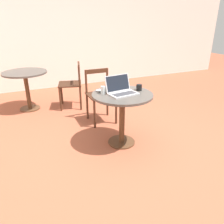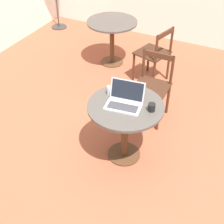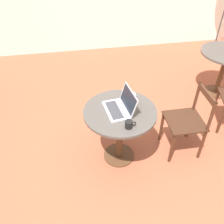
{
  "view_description": "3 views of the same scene",
  "coord_description": "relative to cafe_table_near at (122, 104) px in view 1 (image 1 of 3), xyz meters",
  "views": [
    {
      "loc": [
        -2.3,
        1.42,
        1.61
      ],
      "look_at": [
        -0.09,
        0.43,
        0.57
      ],
      "focal_mm": 35.0,
      "sensor_mm": 36.0,
      "label": 1
    },
    {
      "loc": [
        -2.24,
        -0.77,
        2.66
      ],
      "look_at": [
        -0.05,
        0.31,
        0.69
      ],
      "focal_mm": 50.0,
      "sensor_mm": 36.0,
      "label": 2
    },
    {
      "loc": [
        -0.36,
        -1.78,
        2.42
      ],
      "look_at": [
        0.01,
        0.35,
        0.6
      ],
      "focal_mm": 40.0,
      "sensor_mm": 36.0,
      "label": 3
    }
  ],
  "objects": [
    {
      "name": "mouse",
      "position": [
        0.2,
        0.24,
        0.16
      ],
      "size": [
        0.06,
        0.1,
        0.03
      ],
      "color": "#B7B7BC",
      "rests_on": "cafe_table_near"
    },
    {
      "name": "chair_mid_front",
      "position": [
        1.62,
        0.26,
        -0.13
      ],
      "size": [
        0.52,
        0.52,
        0.86
      ],
      "color": "#472819",
      "rests_on": "ground_plane"
    },
    {
      "name": "drinking_glass",
      "position": [
        0.1,
        0.23,
        0.2
      ],
      "size": [
        0.06,
        0.06,
        0.1
      ],
      "color": "silver",
      "rests_on": "cafe_table_near"
    },
    {
      "name": "mug",
      "position": [
        0.03,
        -0.26,
        0.19
      ],
      "size": [
        0.11,
        0.07,
        0.08
      ],
      "color": "black",
      "rests_on": "cafe_table_near"
    },
    {
      "name": "ground_plane",
      "position": [
        -0.07,
        -0.21,
        -0.58
      ],
      "size": [
        16.0,
        16.0,
        0.0
      ],
      "primitive_type": "plane",
      "color": "#9E5138"
    },
    {
      "name": "laptop",
      "position": [
        0.0,
        0.01,
        0.19
      ],
      "size": [
        0.32,
        0.39,
        0.22
      ],
      "color": "#B7B7BC",
      "rests_on": "cafe_table_near"
    },
    {
      "name": "wall_side",
      "position": [
        3.16,
        -0.21,
        0.77
      ],
      "size": [
        0.06,
        9.4,
        2.7
      ],
      "color": "white",
      "rests_on": "ground_plane"
    },
    {
      "name": "cafe_table_mid",
      "position": [
        1.85,
        1.06,
        0.0
      ],
      "size": [
        0.79,
        0.79,
        0.73
      ],
      "color": "#51331E",
      "rests_on": "ground_plane"
    },
    {
      "name": "chair_near_right",
      "position": [
        0.81,
        -0.01,
        -0.13
      ],
      "size": [
        0.43,
        0.43,
        0.86
      ],
      "color": "#472819",
      "rests_on": "ground_plane"
    },
    {
      "name": "cafe_table_near",
      "position": [
        0.0,
        0.0,
        0.0
      ],
      "size": [
        0.79,
        0.79,
        0.73
      ],
      "color": "#51331E",
      "rests_on": "ground_plane"
    }
  ]
}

